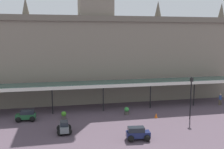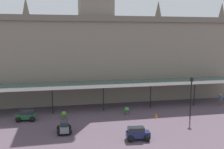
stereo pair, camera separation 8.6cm
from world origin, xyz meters
The scene contains 10 objects.
station_building centered at (0.00, 21.80, 7.04)m, with size 44.00×6.03×21.67m.
entrance_canopy centered at (0.00, 16.57, 3.47)m, with size 39.23×3.26×3.61m.
car_green_estate centered at (-9.48, 13.12, 0.56)m, with size 2.29×1.61×1.27m.
car_navy_estate centered at (1.51, 5.10, 0.56)m, with size 2.33×1.70×1.27m.
car_grey_sedan centered at (-5.28, 8.38, 0.50)m, with size 1.53×2.06×1.19m.
pedestrian_crossing_forecourt centered at (16.81, 14.68, 0.91)m, with size 0.37×0.34×1.67m.
victorian_lamppost centered at (9.45, 9.75, 3.17)m, with size 0.30×0.30×5.12m.
traffic_cone centered at (5.74, 11.12, 0.28)m, with size 0.40×0.40×0.56m, color orange.
planter_forecourt_centre centered at (2.60, 13.12, 0.49)m, with size 0.60×0.60×0.96m.
planter_by_canopy centered at (-5.19, 12.85, 0.49)m, with size 0.60×0.60×0.96m.
Camera 1 is at (-5.76, -17.52, 9.82)m, focal length 41.80 mm.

